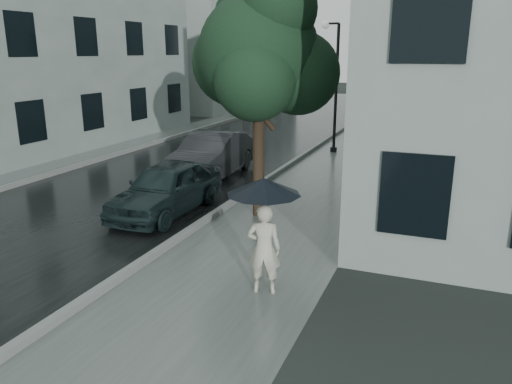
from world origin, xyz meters
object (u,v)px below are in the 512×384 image
at_px(pedestrian, 264,249).
at_px(street_tree, 260,52).
at_px(lamp_post, 333,79).
at_px(car_far, 212,155).
at_px(car_near, 166,188).

xyz_separation_m(pedestrian, street_tree, (-1.63, 4.04, 3.21)).
bearing_deg(lamp_post, pedestrian, -77.01).
height_order(lamp_post, car_far, lamp_post).
bearing_deg(car_far, street_tree, -49.06).
distance_m(lamp_post, car_far, 6.67).
relative_size(car_near, car_far, 0.87).
relative_size(pedestrian, lamp_post, 0.31).
height_order(pedestrian, lamp_post, lamp_post).
height_order(pedestrian, car_far, pedestrian).
distance_m(pedestrian, car_far, 8.43).
height_order(street_tree, lamp_post, street_tree).
distance_m(car_near, car_far, 3.96).
distance_m(lamp_post, car_near, 10.08).
distance_m(street_tree, car_near, 4.12).
relative_size(street_tree, lamp_post, 1.12).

